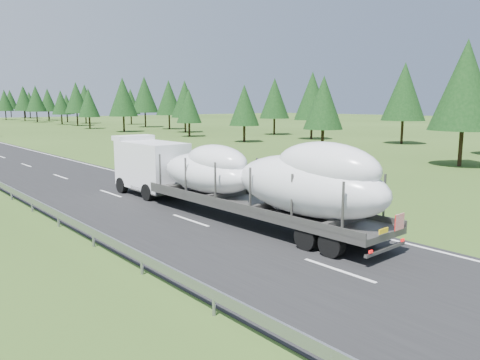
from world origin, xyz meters
TOP-DOWN VIEW (x-y plane):
  - ground at (0.00, 0.00)m, footprint 400.00×400.00m
  - tree_line_right at (38.73, 95.26)m, footprint 26.80×260.44m
  - boat_truck at (1.90, 8.00)m, footprint 3.08×19.51m

SIDE VIEW (x-z plane):
  - ground at x=0.00m, z-range 0.00..0.00m
  - boat_truck at x=1.90m, z-range 0.11..4.27m
  - tree_line_right at x=38.73m, z-range 0.69..13.17m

